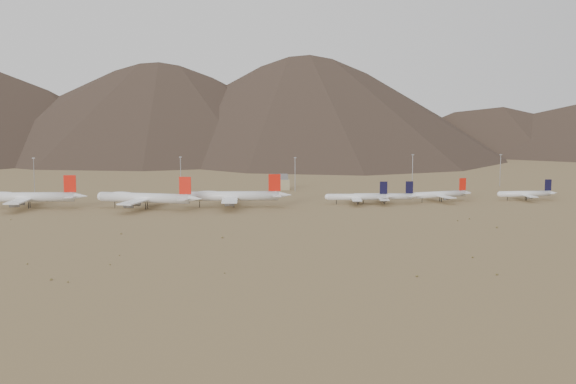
{
  "coord_description": "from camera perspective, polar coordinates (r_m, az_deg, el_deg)",
  "views": [
    {
      "loc": [
        -29.61,
        -423.22,
        61.8
      ],
      "look_at": [
        22.82,
        30.0,
        8.78
      ],
      "focal_mm": 45.0,
      "sensor_mm": 36.0,
      "label": 1
    }
  ],
  "objects": [
    {
      "name": "ground",
      "position": [
        428.73,
        -2.57,
        -1.67
      ],
      "size": [
        3000.0,
        3000.0,
        0.0
      ],
      "primitive_type": "plane",
      "color": "#997D4F",
      "rests_on": "ground"
    },
    {
      "name": "widebody_centre",
      "position": [
        452.26,
        -11.22,
        -0.44
      ],
      "size": [
        66.36,
        52.99,
        20.63
      ],
      "rotation": [
        0.0,
        0.0,
        -0.35
      ],
      "color": "white",
      "rests_on": "ground"
    },
    {
      "name": "mountain_ridge",
      "position": [
        1326.49,
        -5.39,
        10.41
      ],
      "size": [
        4400.0,
        1000.0,
        300.0
      ],
      "color": "#46362A",
      "rests_on": "ground"
    },
    {
      "name": "widebody_west",
      "position": [
        475.83,
        -19.88,
        -0.37
      ],
      "size": [
        69.33,
        53.48,
        20.59
      ],
      "rotation": [
        0.0,
        0.0,
        -0.08
      ],
      "color": "white",
      "rests_on": "ground"
    },
    {
      "name": "control_tower",
      "position": [
        549.39,
        -0.33,
        0.73
      ],
      "size": [
        8.0,
        8.0,
        12.0
      ],
      "color": "tan",
      "rests_on": "ground"
    },
    {
      "name": "desert_scrub",
      "position": [
        329.1,
        -0.8,
        -4.14
      ],
      "size": [
        438.19,
        165.48,
        0.87
      ],
      "color": "brown",
      "rests_on": "ground"
    },
    {
      "name": "narrowbody_c",
      "position": [
        490.25,
        12.02,
        -0.18
      ],
      "size": [
        45.3,
        33.38,
        15.23
      ],
      "rotation": [
        0.0,
        0.0,
        0.24
      ],
      "color": "white",
      "rests_on": "ground"
    },
    {
      "name": "mast_west",
      "position": [
        550.05,
        -8.48,
        1.59
      ],
      "size": [
        2.0,
        0.6,
        25.7
      ],
      "color": "gray",
      "rests_on": "ground"
    },
    {
      "name": "mast_east",
      "position": [
        580.5,
        9.81,
        1.83
      ],
      "size": [
        2.0,
        0.6,
        25.7
      ],
      "color": "gray",
      "rests_on": "ground"
    },
    {
      "name": "narrowbody_a",
      "position": [
        468.26,
        5.59,
        -0.39
      ],
      "size": [
        44.98,
        32.65,
        14.89
      ],
      "rotation": [
        0.0,
        0.0,
        -0.13
      ],
      "color": "white",
      "rests_on": "ground"
    },
    {
      "name": "narrowbody_b",
      "position": [
        473.92,
        7.66,
        -0.34
      ],
      "size": [
        44.23,
        32.08,
        14.64
      ],
      "rotation": [
        0.0,
        0.0,
        -0.13
      ],
      "color": "white",
      "rests_on": "ground"
    },
    {
      "name": "widebody_east",
      "position": [
        453.75,
        -4.41,
        -0.31
      ],
      "size": [
        69.82,
        53.71,
        20.73
      ],
      "rotation": [
        0.0,
        0.0,
        -0.06
      ],
      "color": "white",
      "rests_on": "ground"
    },
    {
      "name": "mast_far_east",
      "position": [
        597.42,
        16.43,
        1.79
      ],
      "size": [
        2.0,
        0.6,
        25.7
      ],
      "color": "gray",
      "rests_on": "ground"
    },
    {
      "name": "narrowbody_d",
      "position": [
        512.04,
        18.32,
        -0.13
      ],
      "size": [
        42.6,
        30.41,
        14.06
      ],
      "rotation": [
        0.0,
        0.0,
        0.01
      ],
      "color": "white",
      "rests_on": "ground"
    },
    {
      "name": "mast_centre",
      "position": [
        538.0,
        0.56,
        1.55
      ],
      "size": [
        2.0,
        0.6,
        25.7
      ],
      "color": "gray",
      "rests_on": "ground"
    },
    {
      "name": "mast_far_west",
      "position": [
        564.99,
        -19.43,
        1.42
      ],
      "size": [
        2.0,
        0.6,
        25.7
      ],
      "color": "gray",
      "rests_on": "ground"
    }
  ]
}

